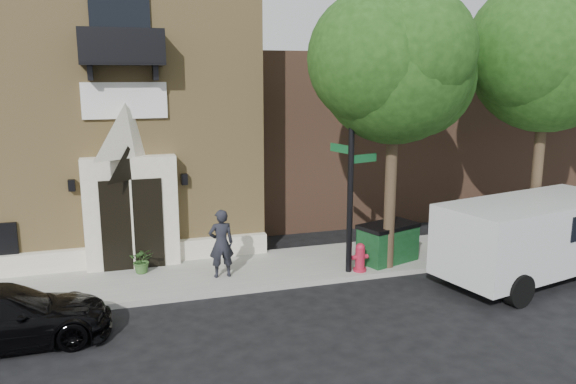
% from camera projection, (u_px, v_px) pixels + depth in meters
% --- Properties ---
extents(ground, '(120.00, 120.00, 0.00)m').
position_uv_depth(ground, '(181.00, 302.00, 14.11)').
color(ground, black).
rests_on(ground, ground).
extents(sidewalk, '(42.00, 3.00, 0.15)m').
position_uv_depth(sidewalk, '(210.00, 275.00, 15.79)').
color(sidewalk, gray).
rests_on(sidewalk, ground).
extents(church, '(12.20, 11.01, 9.30)m').
position_uv_depth(church, '(63.00, 103.00, 19.72)').
color(church, '#A5864E').
rests_on(church, ground).
extents(neighbour_building, '(18.00, 8.00, 6.40)m').
position_uv_depth(neighbour_building, '(421.00, 129.00, 25.38)').
color(neighbour_building, brown).
rests_on(neighbour_building, ground).
extents(street_tree_left, '(4.97, 4.38, 7.77)m').
position_uv_depth(street_tree_left, '(398.00, 65.00, 15.01)').
color(street_tree_left, '#38281C').
rests_on(street_tree_left, sidewalk).
extents(street_tree_mid, '(5.21, 4.64, 8.25)m').
position_uv_depth(street_tree_mid, '(551.00, 54.00, 16.40)').
color(street_tree_mid, '#38281C').
rests_on(street_tree_mid, sidewalk).
extents(black_sedan, '(4.46, 1.95, 1.28)m').
position_uv_depth(black_sedan, '(1.00, 317.00, 11.72)').
color(black_sedan, black).
rests_on(black_sedan, ground).
extents(cargo_van, '(5.92, 3.38, 2.28)m').
position_uv_depth(cargo_van, '(537.00, 235.00, 15.44)').
color(cargo_van, silver).
rests_on(cargo_van, ground).
extents(street_sign, '(1.14, 0.95, 6.18)m').
position_uv_depth(street_sign, '(351.00, 163.00, 15.26)').
color(street_sign, black).
rests_on(street_sign, sidewalk).
extents(fire_hydrant, '(0.47, 0.37, 0.82)m').
position_uv_depth(fire_hydrant, '(360.00, 257.00, 15.82)').
color(fire_hydrant, maroon).
rests_on(fire_hydrant, sidewalk).
extents(dumpster, '(1.97, 1.49, 1.14)m').
position_uv_depth(dumpster, '(388.00, 242.00, 16.65)').
color(dumpster, '#0F3817').
rests_on(dumpster, sidewalk).
extents(planter, '(0.72, 0.64, 0.73)m').
position_uv_depth(planter, '(142.00, 260.00, 15.69)').
color(planter, '#38622A').
rests_on(planter, sidewalk).
extents(pedestrian_near, '(0.70, 0.47, 1.90)m').
position_uv_depth(pedestrian_near, '(221.00, 243.00, 15.27)').
color(pedestrian_near, black).
rests_on(pedestrian_near, sidewalk).
extents(pedestrian_far, '(0.75, 0.87, 1.57)m').
position_uv_depth(pedestrian_far, '(520.00, 214.00, 19.17)').
color(pedestrian_far, '#2E2720').
rests_on(pedestrian_far, sidewalk).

